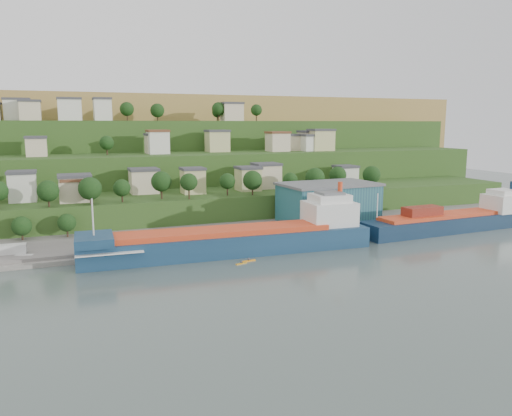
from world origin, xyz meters
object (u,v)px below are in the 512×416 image
cargo_ship_near (239,241)px  kayak_orange (249,260)px  cargo_ship_far (454,222)px  caravan (12,251)px  warehouse (328,202)px

cargo_ship_near → kayak_orange: cargo_ship_near is taller
cargo_ship_near → cargo_ship_far: 73.29m
caravan → kayak_orange: 58.86m
warehouse → caravan: 94.03m
cargo_ship_far → warehouse: size_ratio=1.97×
cargo_ship_near → caravan: 56.83m
cargo_ship_near → caravan: (-55.50, 12.22, -0.39)m
cargo_ship_far → kayak_orange: bearing=-175.1°
cargo_ship_near → cargo_ship_far: size_ratio=1.23×
warehouse → kayak_orange: bearing=-146.2°
cargo_ship_far → caravan: bearing=172.2°
caravan → kayak_orange: bearing=-19.7°
cargo_ship_far → cargo_ship_near: bearing=177.9°
cargo_ship_far → kayak_orange: size_ratio=17.23×
kayak_orange → cargo_ship_near: bearing=78.1°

